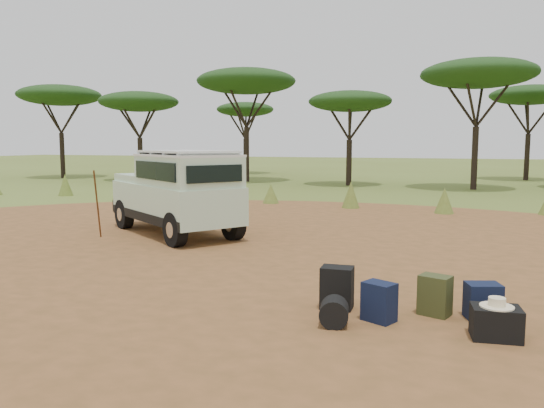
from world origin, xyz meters
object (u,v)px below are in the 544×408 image
(walking_staff, at_px, (97,204))
(backpack_navy, at_px, (379,302))
(backpack_black, at_px, (337,288))
(duffel_navy, at_px, (483,301))
(safari_vehicle, at_px, (177,194))
(backpack_olive, at_px, (435,296))
(hard_case, at_px, (496,323))

(walking_staff, xyz_separation_m, backpack_navy, (6.88, -3.53, -0.54))
(backpack_black, bearing_deg, duffel_navy, 3.50)
(safari_vehicle, bearing_deg, backpack_navy, -5.74)
(walking_staff, xyz_separation_m, duffel_navy, (8.08, -3.01, -0.56))
(safari_vehicle, bearing_deg, walking_staff, -108.08)
(backpack_olive, height_order, hard_case, backpack_olive)
(safari_vehicle, distance_m, backpack_black, 6.52)
(backpack_olive, relative_size, duffel_navy, 1.14)
(backpack_black, height_order, backpack_olive, backpack_black)
(backpack_black, xyz_separation_m, duffel_navy, (1.80, 0.20, -0.05))
(backpack_navy, bearing_deg, backpack_black, 176.68)
(backpack_olive, xyz_separation_m, hard_case, (0.68, -0.63, -0.07))
(backpack_navy, xyz_separation_m, duffel_navy, (1.20, 0.52, -0.02))
(backpack_navy, xyz_separation_m, backpack_olive, (0.63, 0.47, 0.01))
(backpack_olive, bearing_deg, backpack_black, -154.40)
(walking_staff, relative_size, backpack_navy, 3.28)
(backpack_olive, distance_m, hard_case, 0.93)
(hard_case, bearing_deg, duffel_navy, 92.29)
(backpack_black, height_order, hard_case, backpack_black)
(walking_staff, bearing_deg, hard_case, -45.17)
(walking_staff, height_order, duffel_navy, walking_staff)
(duffel_navy, bearing_deg, walking_staff, 140.81)
(walking_staff, xyz_separation_m, backpack_black, (6.28, -3.21, -0.51))
(safari_vehicle, bearing_deg, backpack_olive, 0.24)
(safari_vehicle, bearing_deg, duffel_navy, 2.89)
(duffel_navy, height_order, hard_case, duffel_navy)
(duffel_navy, bearing_deg, safari_vehicle, 129.53)
(backpack_black, bearing_deg, hard_case, -16.79)
(backpack_navy, bearing_deg, duffel_navy, 48.53)
(backpack_black, xyz_separation_m, backpack_navy, (0.60, -0.32, -0.04))
(safari_vehicle, relative_size, backpack_black, 7.60)
(walking_staff, relative_size, hard_case, 3.07)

